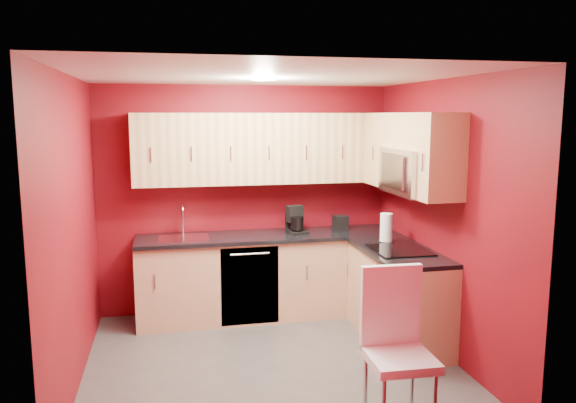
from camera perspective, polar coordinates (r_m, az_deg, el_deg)
name	(u,v)px	position (r m, az deg, el deg)	size (l,w,h in m)	color
floor	(271,363)	(5.18, -1.74, -16.08)	(3.20, 3.20, 0.00)	#474543
ceiling	(270,75)	(4.71, -1.89, 12.70)	(3.20, 3.20, 0.00)	white
wall_back	(246,199)	(6.25, -4.31, 0.21)	(3.20, 3.20, 0.00)	maroon
wall_front	(316,272)	(3.37, 2.87, -7.20)	(3.20, 3.20, 0.00)	maroon
wall_left	(72,233)	(4.78, -21.07, -3.01)	(3.00, 3.00, 0.00)	maroon
wall_right	(442,218)	(5.32, 15.41, -1.59)	(3.00, 3.00, 0.00)	maroon
base_cabinets_back	(269,277)	(6.17, -1.97, -7.64)	(2.80, 0.60, 0.87)	tan
base_cabinets_right	(398,297)	(5.61, 11.12, -9.51)	(0.60, 1.30, 0.87)	tan
countertop_back	(269,236)	(6.04, -1.97, -3.54)	(2.80, 0.63, 0.04)	black
countertop_right	(399,252)	(5.46, 11.18, -5.03)	(0.63, 1.27, 0.04)	black
upper_cabinets_back	(266,148)	(6.05, -2.26, 5.42)	(2.80, 0.35, 0.75)	#D3B477
upper_cabinets_right	(407,145)	(5.56, 11.97, 5.59)	(0.35, 1.55, 0.75)	#D3B477
microwave	(414,171)	(5.35, 12.64, 3.01)	(0.42, 0.76, 0.42)	silver
cooktop	(400,250)	(5.42, 11.28, -4.86)	(0.50, 0.55, 0.01)	black
sink	(184,235)	(5.96, -10.57, -3.32)	(0.52, 0.42, 0.35)	silver
dishwasher_front	(250,286)	(5.86, -3.89, -8.56)	(0.60, 0.02, 0.82)	black
downlight	(263,79)	(5.01, -2.52, 12.29)	(0.20, 0.20, 0.01)	white
coffee_maker	(297,220)	(6.06, 0.94, -1.88)	(0.18, 0.24, 0.30)	black
napkin_holder	(340,223)	(6.30, 5.35, -2.15)	(0.15, 0.15, 0.16)	black
paper_towel	(386,228)	(5.73, 9.96, -2.65)	(0.17, 0.17, 0.29)	white
dining_chair	(400,350)	(4.12, 11.32, -14.60)	(0.45, 0.47, 1.11)	white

